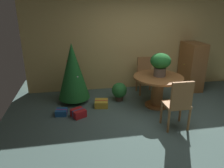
# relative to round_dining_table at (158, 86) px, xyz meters

# --- Properties ---
(ground_plane) EXTENTS (6.60, 6.60, 0.00)m
(ground_plane) POSITION_rel_round_dining_table_xyz_m (-0.12, -0.83, -0.50)
(ground_plane) COLOR #4C6660
(back_wall_panel) EXTENTS (6.00, 0.10, 2.60)m
(back_wall_panel) POSITION_rel_round_dining_table_xyz_m (-0.12, 1.37, 0.80)
(back_wall_panel) COLOR tan
(back_wall_panel) RESTS_ON ground_plane
(round_dining_table) EXTENTS (1.12, 1.12, 0.73)m
(round_dining_table) POSITION_rel_round_dining_table_xyz_m (0.00, 0.00, 0.00)
(round_dining_table) COLOR brown
(round_dining_table) RESTS_ON ground_plane
(flower_vase) EXTENTS (0.45, 0.45, 0.52)m
(flower_vase) POSITION_rel_round_dining_table_xyz_m (0.03, 0.02, 0.54)
(flower_vase) COLOR #665B51
(flower_vase) RESTS_ON round_dining_table
(wooden_chair_far) EXTENTS (0.44, 0.39, 0.95)m
(wooden_chair_far) POSITION_rel_round_dining_table_xyz_m (0.00, 0.89, 0.05)
(wooden_chair_far) COLOR #9E6B3D
(wooden_chair_far) RESTS_ON ground_plane
(wooden_chair_near) EXTENTS (0.45, 0.39, 0.99)m
(wooden_chair_near) POSITION_rel_round_dining_table_xyz_m (0.00, -1.01, 0.05)
(wooden_chair_near) COLOR #9E6B3D
(wooden_chair_near) RESTS_ON ground_plane
(holiday_tree) EXTENTS (0.76, 0.76, 1.44)m
(holiday_tree) POSITION_rel_round_dining_table_xyz_m (-1.89, 0.59, 0.27)
(holiday_tree) COLOR brown
(holiday_tree) RESTS_ON ground_plane
(gift_box_gold) EXTENTS (0.35, 0.34, 0.15)m
(gift_box_gold) POSITION_rel_round_dining_table_xyz_m (-1.28, 0.19, -0.42)
(gift_box_gold) COLOR gold
(gift_box_gold) RESTS_ON ground_plane
(gift_box_red) EXTENTS (0.36, 0.36, 0.16)m
(gift_box_red) POSITION_rel_round_dining_table_xyz_m (-1.83, -0.19, -0.42)
(gift_box_red) COLOR red
(gift_box_red) RESTS_ON ground_plane
(gift_box_blue) EXTENTS (0.27, 0.26, 0.13)m
(gift_box_blue) POSITION_rel_round_dining_table_xyz_m (-2.19, -0.06, -0.44)
(gift_box_blue) COLOR #1E569E
(gift_box_blue) RESTS_ON ground_plane
(wooden_cabinet) EXTENTS (0.47, 0.74, 1.30)m
(wooden_cabinet) POSITION_rel_round_dining_table_xyz_m (1.34, 0.90, 0.15)
(wooden_cabinet) COLOR brown
(wooden_cabinet) RESTS_ON ground_plane
(potted_plant) EXTENTS (0.37, 0.37, 0.46)m
(potted_plant) POSITION_rel_round_dining_table_xyz_m (-0.80, 0.46, -0.25)
(potted_plant) COLOR #4C382D
(potted_plant) RESTS_ON ground_plane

